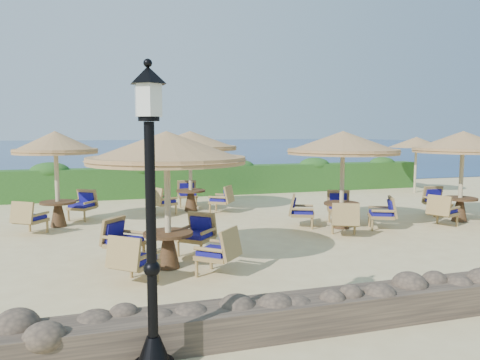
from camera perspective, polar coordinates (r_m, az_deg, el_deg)
ground at (r=13.13m, az=7.19°, el=-5.71°), size 120.00×120.00×0.00m
sea at (r=81.91m, az=-13.51°, el=3.98°), size 160.00×160.00×0.00m
hedge at (r=19.74m, az=-1.44°, el=0.03°), size 18.00×0.90×1.20m
stone_wall at (r=8.04m, az=26.22°, el=-12.26°), size 15.00×0.65×0.44m
lamp_post at (r=5.05m, az=-10.77°, el=-6.73°), size 0.44×0.44×3.31m
extra_parasol at (r=21.41m, az=20.70°, el=4.32°), size 2.30×2.30×2.41m
cafe_set_0 at (r=9.01m, az=-8.88°, el=1.02°), size 3.05×3.05×2.65m
cafe_set_1 at (r=12.94m, az=12.40°, el=2.44°), size 3.04×3.04×2.65m
cafe_set_2 at (r=15.06m, az=25.47°, el=2.62°), size 2.84×2.85×2.65m
cafe_set_3 at (r=13.81m, az=-21.52°, el=2.39°), size 2.27×2.70×2.65m
cafe_set_4 at (r=15.47m, az=-6.08°, el=3.44°), size 3.09×3.09×2.65m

